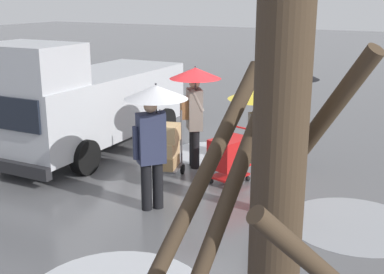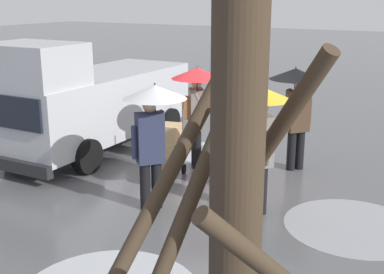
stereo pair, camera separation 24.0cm
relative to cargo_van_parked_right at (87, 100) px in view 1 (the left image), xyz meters
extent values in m
plane|color=#5B5B5E|center=(-3.37, 0.43, -1.18)|extent=(90.00, 90.00, 0.00)
cylinder|color=silver|center=(-2.58, -1.08, -1.18)|extent=(1.81, 1.81, 0.01)
cylinder|color=#999BA0|center=(-6.26, 1.19, -1.18)|extent=(2.16, 2.16, 0.01)
cube|color=#B7BABF|center=(0.00, -0.26, -0.12)|extent=(2.03, 5.23, 1.40)
cube|color=#B7BABF|center=(-0.02, 1.64, 1.00)|extent=(1.86, 1.42, 0.84)
cube|color=black|center=(-0.03, 2.36, 0.20)|extent=(1.66, 0.08, 0.63)
cube|color=#232326|center=(-0.03, 2.40, -0.86)|extent=(1.96, 0.19, 0.24)
cylinder|color=black|center=(-1.00, 1.34, -0.82)|extent=(0.25, 0.72, 0.72)
cylinder|color=black|center=(0.96, 1.36, -0.82)|extent=(0.25, 0.72, 0.72)
cylinder|color=black|center=(-0.95, -1.89, -0.82)|extent=(0.25, 0.72, 0.72)
cylinder|color=black|center=(1.01, -1.86, -0.82)|extent=(0.25, 0.72, 0.72)
cube|color=red|center=(-3.76, 0.41, -0.58)|extent=(0.72, 0.88, 0.56)
cube|color=red|center=(-3.76, 0.41, -1.04)|extent=(0.65, 0.79, 0.04)
cylinder|color=red|center=(-3.88, 0.01, -0.18)|extent=(0.57, 0.20, 0.04)
sphere|color=black|center=(-3.87, 0.76, -1.13)|extent=(0.10, 0.10, 0.10)
sphere|color=black|center=(-3.47, 0.64, -1.13)|extent=(0.10, 0.10, 0.10)
sphere|color=black|center=(-4.05, 0.18, -1.13)|extent=(0.10, 0.10, 0.10)
sphere|color=black|center=(-3.65, 0.06, -1.13)|extent=(0.10, 0.10, 0.10)
cylinder|color=navy|center=(-3.65, 0.48, -0.48)|extent=(0.15, 0.29, 0.69)
cube|color=#515156|center=(-2.57, 0.77, -0.96)|extent=(0.62, 0.70, 0.03)
cylinder|color=#515156|center=(-2.70, 0.42, -0.41)|extent=(0.04, 0.04, 1.10)
cylinder|color=#515156|center=(-2.28, 0.53, -0.41)|extent=(0.04, 0.04, 1.10)
cylinder|color=black|center=(-2.72, 0.41, -1.08)|extent=(0.10, 0.21, 0.20)
cylinder|color=black|center=(-2.26, 0.54, -1.08)|extent=(0.10, 0.21, 0.20)
cube|color=#A37F51|center=(-2.57, 0.77, -0.82)|extent=(0.51, 0.64, 0.25)
cube|color=tan|center=(-2.57, 0.77, -0.56)|extent=(0.48, 0.55, 0.28)
cube|color=tan|center=(-2.57, 0.77, -0.25)|extent=(0.55, 0.54, 0.34)
cylinder|color=black|center=(-4.80, 1.44, -0.77)|extent=(0.18, 0.18, 0.82)
cylinder|color=black|center=(-4.65, 1.32, -0.77)|extent=(0.18, 0.18, 0.82)
cube|color=slate|center=(-4.72, 1.38, 0.06)|extent=(0.52, 0.49, 0.84)
sphere|color=tan|center=(-4.72, 1.38, 0.60)|extent=(0.22, 0.22, 0.22)
cylinder|color=slate|center=(-4.93, 1.54, 0.01)|extent=(0.10, 0.10, 0.55)
cylinder|color=slate|center=(-4.57, 1.28, 0.28)|extent=(0.27, 0.30, 0.50)
cylinder|color=#333338|center=(-4.65, 1.32, 0.44)|extent=(0.02, 0.02, 0.86)
cone|color=yellow|center=(-4.65, 1.32, 0.82)|extent=(1.04, 1.04, 0.22)
sphere|color=#333338|center=(-4.65, 1.32, 0.95)|extent=(0.04, 0.04, 0.04)
cylinder|color=black|center=(-4.66, -1.04, -0.77)|extent=(0.18, 0.18, 0.82)
cylinder|color=black|center=(-4.52, -0.89, -0.77)|extent=(0.18, 0.18, 0.82)
cube|color=#473323|center=(-4.59, -0.97, 0.06)|extent=(0.50, 0.51, 0.84)
sphere|color=beige|center=(-4.59, -0.97, 0.60)|extent=(0.22, 0.22, 0.22)
cylinder|color=#473323|center=(-4.76, -1.16, 0.01)|extent=(0.10, 0.10, 0.55)
cylinder|color=#473323|center=(-4.49, -0.82, 0.28)|extent=(0.29, 0.28, 0.50)
cylinder|color=#333338|center=(-4.52, -0.89, 0.44)|extent=(0.02, 0.02, 0.86)
cone|color=black|center=(-4.52, -0.89, 0.82)|extent=(1.04, 1.04, 0.22)
sphere|color=#333338|center=(-4.52, -0.89, 0.95)|extent=(0.04, 0.04, 0.04)
cylinder|color=black|center=(-3.03, 2.23, -0.77)|extent=(0.18, 0.18, 0.82)
cylinder|color=black|center=(-3.16, 2.08, -0.77)|extent=(0.18, 0.18, 0.82)
cube|color=#282D47|center=(-3.10, 2.16, 0.06)|extent=(0.50, 0.52, 0.84)
sphere|color=tan|center=(-3.10, 2.16, 0.60)|extent=(0.22, 0.22, 0.22)
cylinder|color=#282D47|center=(-2.93, 2.35, 0.01)|extent=(0.10, 0.10, 0.55)
cylinder|color=#282D47|center=(-3.20, 2.01, 0.28)|extent=(0.29, 0.27, 0.50)
cylinder|color=#333338|center=(-3.16, 2.08, 0.44)|extent=(0.02, 0.02, 0.86)
cone|color=white|center=(-3.16, 2.08, 0.82)|extent=(1.04, 1.04, 0.22)
sphere|color=#333338|center=(-3.16, 2.08, 0.95)|extent=(0.04, 0.04, 0.04)
cylinder|color=black|center=(-2.66, -0.18, -0.77)|extent=(0.18, 0.18, 0.82)
cylinder|color=black|center=(-2.79, -0.02, -0.77)|extent=(0.18, 0.18, 0.82)
cube|color=slate|center=(-2.73, -0.10, 0.06)|extent=(0.49, 0.52, 0.84)
sphere|color=beige|center=(-2.73, -0.10, 0.60)|extent=(0.22, 0.22, 0.22)
cylinder|color=slate|center=(-2.57, -0.31, 0.01)|extent=(0.10, 0.10, 0.55)
cylinder|color=slate|center=(-2.85, 0.03, 0.28)|extent=(0.30, 0.26, 0.50)
cylinder|color=#333338|center=(-2.79, -0.02, 0.44)|extent=(0.02, 0.02, 0.86)
cone|color=red|center=(-2.79, -0.02, 0.82)|extent=(1.04, 1.04, 0.22)
sphere|color=#333338|center=(-2.79, -0.02, 0.95)|extent=(0.04, 0.04, 0.04)
cube|color=brown|center=(-2.57, 0.02, 0.10)|extent=(0.31, 0.34, 0.44)
cylinder|color=#423323|center=(-7.02, 7.03, 1.26)|extent=(0.50, 0.64, 0.70)
cylinder|color=#423323|center=(-6.49, 6.77, 1.40)|extent=(0.22, 0.60, 0.85)
cylinder|color=#423323|center=(-6.35, 6.73, 1.48)|extent=(0.29, 0.88, 1.01)
cylinder|color=#423323|center=(-6.86, 6.60, 1.75)|extent=(0.56, 0.32, 0.78)
camera|label=1|loc=(-7.38, 8.85, 2.32)|focal=47.13mm
camera|label=2|loc=(-7.59, 8.73, 2.32)|focal=47.13mm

